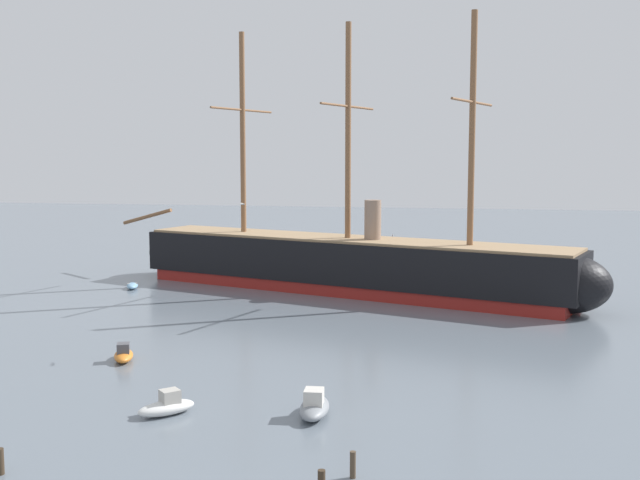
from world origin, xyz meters
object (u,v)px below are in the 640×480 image
motorboat_foreground_left (167,406)px  motorboat_mid_left (124,354)px  dinghy_far_left (132,286)px  mooring_piling_left_pair (353,465)px  motorboat_near_centre (314,406)px  mooring_piling_nearest (0,461)px  seagull_in_flight (242,204)px  tall_ship (348,263)px  sailboat_distant_centre (391,280)px

motorboat_foreground_left → motorboat_mid_left: 13.49m
motorboat_foreground_left → dinghy_far_left: size_ratio=1.11×
motorboat_foreground_left → mooring_piling_left_pair: size_ratio=2.69×
motorboat_near_centre → mooring_piling_left_pair: (3.57, -8.39, 0.06)m
dinghy_far_left → mooring_piling_nearest: bearing=-72.4°
motorboat_foreground_left → dinghy_far_left: bearing=117.0°
mooring_piling_nearest → dinghy_far_left: bearing=107.6°
seagull_in_flight → motorboat_foreground_left: bearing=-90.1°
mooring_piling_left_pair → seagull_in_flight: size_ratio=1.36×
mooring_piling_nearest → motorboat_mid_left: bearing=98.7°
tall_ship → sailboat_distant_centre: (4.37, 6.21, -2.78)m
sailboat_distant_centre → mooring_piling_nearest: sailboat_distant_centre is taller
motorboat_near_centre → mooring_piling_nearest: 17.59m
dinghy_far_left → seagull_in_flight: bearing=-49.7°
tall_ship → motorboat_near_centre: (4.50, -42.05, -2.68)m
mooring_piling_left_pair → motorboat_foreground_left: bearing=150.6°
mooring_piling_nearest → mooring_piling_left_pair: size_ratio=0.97×
tall_ship → motorboat_mid_left: size_ratio=16.59×
sailboat_distant_centre → mooring_piling_nearest: (-13.42, -59.47, 0.14)m
motorboat_mid_left → mooring_piling_left_pair: 27.07m
tall_ship → motorboat_near_centre: bearing=-83.9°
motorboat_near_centre → sailboat_distant_centre: bearing=90.1°
motorboat_foreground_left → mooring_piling_nearest: bearing=-115.7°
motorboat_near_centre → motorboat_mid_left: (-16.73, 9.52, -0.11)m
dinghy_far_left → seagull_in_flight: size_ratio=3.27×
mooring_piling_nearest → seagull_in_flight: 28.74m
tall_ship → motorboat_foreground_left: size_ratio=16.86×
dinghy_far_left → mooring_piling_nearest: 53.10m
motorboat_mid_left → sailboat_distant_centre: bearing=66.8°
motorboat_mid_left → mooring_piling_left_pair: bearing=-41.4°
sailboat_distant_centre → motorboat_mid_left: bearing=-113.2°
mooring_piling_nearest → motorboat_near_centre: bearing=39.6°
mooring_piling_left_pair → seagull_in_flight: bearing=118.0°
mooring_piling_nearest → mooring_piling_left_pair: mooring_piling_left_pair is taller
motorboat_mid_left → mooring_piling_nearest: bearing=-81.3°
mooring_piling_nearest → seagull_in_flight: bearing=79.6°
motorboat_foreground_left → motorboat_near_centre: bearing=9.1°
dinghy_far_left → motorboat_mid_left: bearing=-66.7°
motorboat_foreground_left → seagull_in_flight: bearing=89.9°
mooring_piling_left_pair → sailboat_distant_centre: bearing=93.7°
motorboat_near_centre → sailboat_distant_centre: sailboat_distant_centre is taller
tall_ship → dinghy_far_left: bearing=-174.0°
tall_ship → seagull_in_flight: bearing=-98.9°
mooring_piling_left_pair → motorboat_mid_left: bearing=138.6°
tall_ship → seagull_in_flight: tall_ship is taller
dinghy_far_left → sailboat_distant_centre: 30.79m
tall_ship → seagull_in_flight: 28.79m
dinghy_far_left → sailboat_distant_centre: sailboat_distant_centre is taller
dinghy_far_left → mooring_piling_left_pair: mooring_piling_left_pair is taller
dinghy_far_left → sailboat_distant_centre: size_ratio=0.53×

